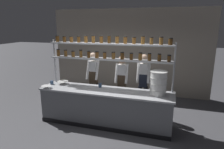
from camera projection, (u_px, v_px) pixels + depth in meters
ground_plane at (106, 123)px, 5.25m from camera, size 40.00×40.00×0.00m
back_wall at (128, 52)px, 7.32m from camera, size 5.79×0.12×3.08m
prep_counter at (105, 107)px, 5.14m from camera, size 3.39×0.76×0.92m
spice_shelf_unit at (109, 52)px, 5.11m from camera, size 3.28×0.28×2.26m
chef_left at (94, 77)px, 5.86m from camera, size 0.36×0.30×1.75m
chef_center at (122, 81)px, 5.60m from camera, size 0.37×0.30×1.69m
chef_right at (143, 80)px, 5.54m from camera, size 0.37×0.31×1.74m
container_stack at (158, 83)px, 4.63m from camera, size 0.40×0.40×0.57m
prep_bowl_near_left at (63, 83)px, 5.52m from camera, size 0.29×0.29×0.08m
prep_bowl_center_front at (46, 87)px, 5.16m from camera, size 0.25×0.25×0.07m
serving_cup_front at (52, 83)px, 5.51m from camera, size 0.09×0.09×0.10m
serving_cup_by_board at (100, 85)px, 5.24m from camera, size 0.08×0.08×0.11m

